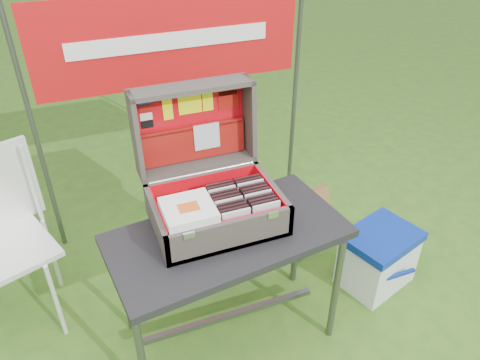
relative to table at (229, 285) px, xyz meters
name	(u,v)px	position (x,y,z in m)	size (l,w,h in m)	color
ground	(238,328)	(0.05, -0.01, -0.35)	(80.00, 80.00, 0.00)	#30611D
table	(229,285)	(0.00, 0.00, 0.00)	(1.12, 0.56, 0.70)	black
table_top	(228,236)	(0.00, 0.00, 0.33)	(1.12, 0.56, 0.04)	black
table_leg_fl	(141,353)	(-0.50, -0.22, -0.02)	(0.04, 0.04, 0.66)	#59595B
table_leg_fr	(335,291)	(0.50, -0.22, -0.02)	(0.04, 0.04, 0.66)	#59595B
table_leg_bl	(124,284)	(-0.50, 0.22, -0.02)	(0.04, 0.04, 0.66)	#59595B
table_leg_br	(296,239)	(0.50, 0.22, -0.02)	(0.04, 0.04, 0.66)	#59595B
table_brace	(229,315)	(0.00, 0.00, -0.23)	(0.97, 0.03, 0.03)	#59595B
suitcase	(211,166)	(-0.02, 0.15, 0.64)	(0.60, 0.59, 0.58)	#4C443C
suitcase_base_bottom	(217,221)	(-0.02, 0.09, 0.36)	(0.60, 0.43, 0.02)	#4C443C
suitcase_base_wall_front	(231,236)	(-0.02, -0.12, 0.43)	(0.60, 0.02, 0.16)	#4C443C
suitcase_base_wall_back	(204,187)	(-0.02, 0.29, 0.43)	(0.60, 0.02, 0.16)	#4C443C
suitcase_base_wall_left	(157,224)	(-0.31, 0.09, 0.43)	(0.02, 0.43, 0.16)	#4C443C
suitcase_base_wall_right	(272,197)	(0.27, 0.09, 0.43)	(0.02, 0.43, 0.16)	#4C443C
suitcase_liner_floor	(217,219)	(-0.02, 0.09, 0.38)	(0.56, 0.38, 0.01)	#F00010
suitcase_latch_left	(189,236)	(-0.22, -0.13, 0.50)	(0.05, 0.01, 0.03)	silver
suitcase_latch_right	(273,215)	(0.17, -0.13, 0.50)	(0.05, 0.01, 0.03)	silver
suitcase_hinge	(202,173)	(-0.02, 0.30, 0.51)	(0.02, 0.02, 0.54)	silver
suitcase_lid_back	(191,122)	(-0.02, 0.47, 0.72)	(0.60, 0.43, 0.02)	#4C443C
suitcase_lid_rim_far	(191,87)	(-0.02, 0.42, 0.92)	(0.60, 0.02, 0.16)	#4C443C
suitcase_lid_rim_near	(197,164)	(-0.02, 0.38, 0.52)	(0.60, 0.02, 0.16)	#4C443C
suitcase_lid_rim_left	(136,137)	(-0.31, 0.40, 0.72)	(0.02, 0.43, 0.16)	#4C443C
suitcase_lid_rim_right	(249,118)	(0.27, 0.40, 0.72)	(0.02, 0.43, 0.16)	#4C443C
suitcase_lid_liner	(191,123)	(-0.02, 0.45, 0.72)	(0.55, 0.38, 0.01)	#F00010
suitcase_liner_wall_front	(230,232)	(-0.02, -0.10, 0.44)	(0.56, 0.01, 0.14)	#F00010
suitcase_liner_wall_back	(204,187)	(-0.02, 0.28, 0.44)	(0.56, 0.01, 0.14)	#F00010
suitcase_liner_wall_left	(160,221)	(-0.30, 0.09, 0.44)	(0.01, 0.38, 0.14)	#F00010
suitcase_liner_wall_right	(269,196)	(0.25, 0.09, 0.44)	(0.01, 0.38, 0.14)	#F00010
suitcase_lid_pocket	(194,143)	(-0.02, 0.43, 0.62)	(0.54, 0.17, 0.03)	maroon
suitcase_pocket_edge	(193,128)	(-0.02, 0.43, 0.70)	(0.53, 0.02, 0.02)	maroon
suitcase_pocket_cd	(207,136)	(0.04, 0.41, 0.65)	(0.13, 0.13, 0.01)	silver
lid_sticker_cc_a	(144,101)	(-0.24, 0.46, 0.87)	(0.06, 0.04, 0.00)	#1933B2
lid_sticker_cc_b	(145,109)	(-0.24, 0.46, 0.83)	(0.06, 0.04, 0.00)	#A1110C
lid_sticker_cc_c	(146,117)	(-0.24, 0.46, 0.79)	(0.06, 0.04, 0.00)	white
lid_sticker_cc_d	(147,124)	(-0.24, 0.45, 0.75)	(0.06, 0.04, 0.00)	black
lid_card_neon_tall	(168,108)	(-0.14, 0.46, 0.82)	(0.05, 0.12, 0.00)	#E6ED0E
lid_card_neon_main	(190,105)	(-0.02, 0.46, 0.82)	(0.12, 0.09, 0.00)	#E6ED0E
lid_card_neon_small	(208,102)	(0.07, 0.46, 0.82)	(0.05, 0.09, 0.00)	#E6ED0E
lid_sticker_band	(228,99)	(0.18, 0.46, 0.82)	(0.11, 0.11, 0.00)	#A1110C
lid_sticker_band_bar	(228,93)	(0.18, 0.46, 0.85)	(0.10, 0.02, 0.00)	black
cd_left_0	(236,224)	(0.01, -0.08, 0.46)	(0.13, 0.01, 0.15)	silver
cd_left_1	(235,221)	(0.01, -0.06, 0.46)	(0.13, 0.01, 0.15)	black
cd_left_2	(233,218)	(0.01, -0.03, 0.46)	(0.13, 0.01, 0.15)	black
cd_left_3	(231,215)	(0.01, -0.01, 0.46)	(0.13, 0.01, 0.15)	black
cd_left_4	(229,212)	(0.01, 0.02, 0.46)	(0.13, 0.01, 0.15)	silver
cd_left_5	(227,210)	(0.01, 0.04, 0.46)	(0.13, 0.01, 0.15)	black
cd_left_6	(226,207)	(0.01, 0.06, 0.46)	(0.13, 0.01, 0.15)	black
cd_left_7	(224,204)	(0.01, 0.09, 0.46)	(0.13, 0.01, 0.15)	black
cd_left_8	(222,201)	(0.01, 0.11, 0.46)	(0.13, 0.01, 0.15)	silver
cd_left_9	(221,198)	(0.01, 0.13, 0.46)	(0.13, 0.01, 0.15)	black
cd_left_10	(219,196)	(0.01, 0.16, 0.46)	(0.13, 0.01, 0.15)	black
cd_right_0	(266,217)	(0.16, -0.08, 0.46)	(0.13, 0.01, 0.15)	silver
cd_right_1	(264,214)	(0.16, -0.06, 0.46)	(0.13, 0.01, 0.15)	black
cd_right_2	(262,211)	(0.16, -0.03, 0.46)	(0.13, 0.01, 0.15)	black
cd_right_3	(260,208)	(0.16, -0.01, 0.46)	(0.13, 0.01, 0.15)	black
cd_right_4	(258,206)	(0.16, 0.02, 0.46)	(0.13, 0.01, 0.15)	silver
cd_right_5	(256,203)	(0.16, 0.04, 0.46)	(0.13, 0.01, 0.15)	black
cd_right_6	(254,200)	(0.16, 0.06, 0.46)	(0.13, 0.01, 0.15)	black
cd_right_7	(252,197)	(0.16, 0.09, 0.46)	(0.13, 0.01, 0.15)	black
cd_right_8	(250,195)	(0.16, 0.11, 0.46)	(0.13, 0.01, 0.15)	silver
cd_right_9	(249,192)	(0.16, 0.13, 0.46)	(0.13, 0.01, 0.15)	black
cd_right_10	(247,190)	(0.16, 0.16, 0.46)	(0.13, 0.01, 0.15)	black
songbook_0	(189,213)	(-0.18, 0.01, 0.52)	(0.23, 0.23, 0.01)	white
songbook_1	(188,212)	(-0.18, 0.01, 0.52)	(0.23, 0.23, 0.01)	white
songbook_2	(188,211)	(-0.18, 0.01, 0.53)	(0.23, 0.23, 0.01)	white
songbook_3	(188,210)	(-0.18, 0.01, 0.53)	(0.23, 0.23, 0.01)	white
songbook_4	(188,209)	(-0.18, 0.01, 0.54)	(0.23, 0.23, 0.01)	white
songbook_5	(188,208)	(-0.18, 0.01, 0.54)	(0.23, 0.23, 0.01)	white
songbook_6	(188,207)	(-0.18, 0.01, 0.55)	(0.23, 0.23, 0.01)	white
songbook_7	(188,207)	(-0.18, 0.01, 0.55)	(0.23, 0.23, 0.01)	white
songbook_graphic	(189,207)	(-0.18, 0.00, 0.55)	(0.09, 0.07, 0.00)	#D85919
cooler	(378,258)	(0.96, 0.03, -0.16)	(0.43, 0.33, 0.38)	white
cooler_body	(377,261)	(0.96, 0.03, -0.19)	(0.41, 0.30, 0.33)	white
cooler_lid	(382,237)	(0.96, 0.03, 0.00)	(0.43, 0.33, 0.05)	navy
cooler_handle	(396,276)	(0.96, -0.14, -0.15)	(0.25, 0.02, 0.02)	navy
chair	(5,253)	(-1.04, 0.50, 0.14)	(0.45, 0.49, 0.98)	silver
chair_seat	(4,251)	(-1.04, 0.50, 0.15)	(0.45, 0.45, 0.03)	silver
chair_leg_fr	(56,301)	(-0.85, 0.31, -0.10)	(0.02, 0.02, 0.50)	silver
chair_leg_br	(53,255)	(-0.85, 0.69, -0.10)	(0.02, 0.02, 0.50)	silver
chair_upright_right	(32,184)	(-0.85, 0.71, 0.39)	(0.02, 0.02, 0.47)	silver
cardboard_box	(309,222)	(0.73, 0.48, -0.15)	(0.37, 0.06, 0.39)	brown
banner_post_left	(35,133)	(-0.80, 1.09, 0.50)	(0.03, 0.03, 1.70)	#59595B
banner_post_right	(295,91)	(0.90, 1.09, 0.50)	(0.03, 0.03, 1.70)	#59595B
banner	(171,40)	(0.05, 1.08, 0.95)	(1.60, 0.01, 0.55)	#B10E11
banner_text	(171,41)	(0.05, 1.07, 0.95)	(1.20, 0.00, 0.10)	white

